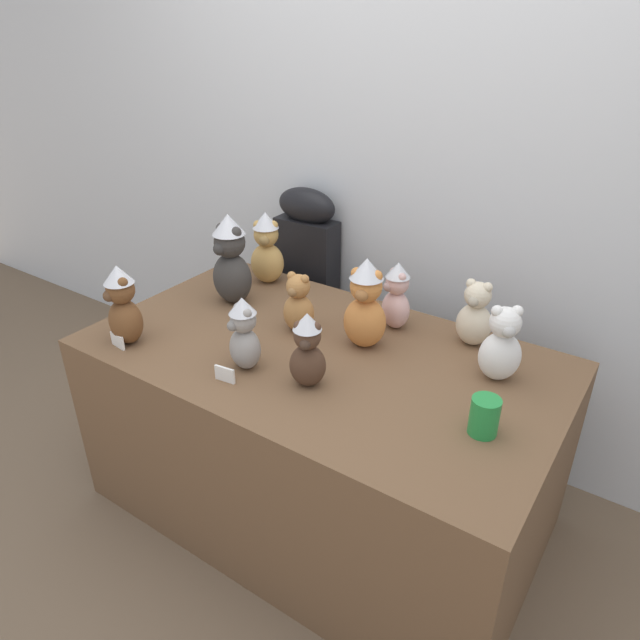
# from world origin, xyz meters

# --- Properties ---
(ground_plane) EXTENTS (10.00, 10.00, 0.00)m
(ground_plane) POSITION_xyz_m (0.00, 0.00, 0.00)
(ground_plane) COLOR brown
(wall_back) EXTENTS (7.00, 0.08, 2.60)m
(wall_back) POSITION_xyz_m (0.00, 0.95, 1.30)
(wall_back) COLOR silver
(wall_back) RESTS_ON ground_plane
(display_table) EXTENTS (1.59, 0.91, 0.71)m
(display_table) POSITION_xyz_m (0.00, 0.25, 0.35)
(display_table) COLOR brown
(display_table) RESTS_ON ground_plane
(instrument_case) EXTENTS (0.28, 0.12, 1.06)m
(instrument_case) POSITION_xyz_m (-0.47, 0.83, 0.54)
(instrument_case) COLOR black
(instrument_case) RESTS_ON ground_plane
(teddy_bear_charcoal) EXTENTS (0.17, 0.15, 0.36)m
(teddy_bear_charcoal) POSITION_xyz_m (-0.50, 0.37, 0.88)
(teddy_bear_charcoal) COLOR #383533
(teddy_bear_charcoal) RESTS_ON display_table
(teddy_bear_cocoa) EXTENTS (0.14, 0.13, 0.25)m
(teddy_bear_cocoa) POSITION_xyz_m (0.08, 0.07, 0.83)
(teddy_bear_cocoa) COLOR #4C3323
(teddy_bear_cocoa) RESTS_ON display_table
(teddy_bear_ash) EXTENTS (0.14, 0.13, 0.25)m
(teddy_bear_ash) POSITION_xyz_m (-0.14, 0.04, 0.83)
(teddy_bear_ash) COLOR gray
(teddy_bear_ash) RESTS_ON display_table
(teddy_bear_ginger) EXTENTS (0.17, 0.15, 0.32)m
(teddy_bear_ginger) POSITION_xyz_m (0.10, 0.37, 0.86)
(teddy_bear_ginger) COLOR #D17F3D
(teddy_bear_ginger) RESTS_ON display_table
(teddy_bear_chestnut) EXTENTS (0.15, 0.14, 0.29)m
(teddy_bear_chestnut) POSITION_xyz_m (-0.59, -0.07, 0.85)
(teddy_bear_chestnut) COLOR brown
(teddy_bear_chestnut) RESTS_ON display_table
(teddy_bear_snow) EXTENTS (0.17, 0.16, 0.25)m
(teddy_bear_snow) POSITION_xyz_m (0.55, 0.43, 0.82)
(teddy_bear_snow) COLOR white
(teddy_bear_snow) RESTS_ON display_table
(teddy_bear_caramel) EXTENTS (0.12, 0.11, 0.22)m
(teddy_bear_caramel) POSITION_xyz_m (-0.14, 0.33, 0.81)
(teddy_bear_caramel) COLOR #B27A42
(teddy_bear_caramel) RESTS_ON display_table
(teddy_bear_cream) EXTENTS (0.12, 0.11, 0.24)m
(teddy_bear_cream) POSITION_xyz_m (0.40, 0.59, 0.82)
(teddy_bear_cream) COLOR beige
(teddy_bear_cream) RESTS_ON display_table
(teddy_bear_honey) EXTENTS (0.18, 0.17, 0.30)m
(teddy_bear_honey) POSITION_xyz_m (-0.50, 0.60, 0.86)
(teddy_bear_honey) COLOR tan
(teddy_bear_honey) RESTS_ON display_table
(teddy_bear_blush) EXTENTS (0.15, 0.14, 0.25)m
(teddy_bear_blush) POSITION_xyz_m (0.13, 0.55, 0.83)
(teddy_bear_blush) COLOR beige
(teddy_bear_blush) RESTS_ON display_table
(party_cup_green) EXTENTS (0.08, 0.08, 0.11)m
(party_cup_green) POSITION_xyz_m (0.60, 0.15, 0.76)
(party_cup_green) COLOR #238C3D
(party_cup_green) RESTS_ON display_table
(name_card_front_left) EXTENTS (0.07, 0.02, 0.05)m
(name_card_front_left) POSITION_xyz_m (-0.59, -0.11, 0.73)
(name_card_front_left) COLOR white
(name_card_front_left) RESTS_ON display_table
(name_card_front_middle) EXTENTS (0.07, 0.02, 0.05)m
(name_card_front_middle) POSITION_xyz_m (-0.14, -0.06, 0.73)
(name_card_front_middle) COLOR white
(name_card_front_middle) RESTS_ON display_table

